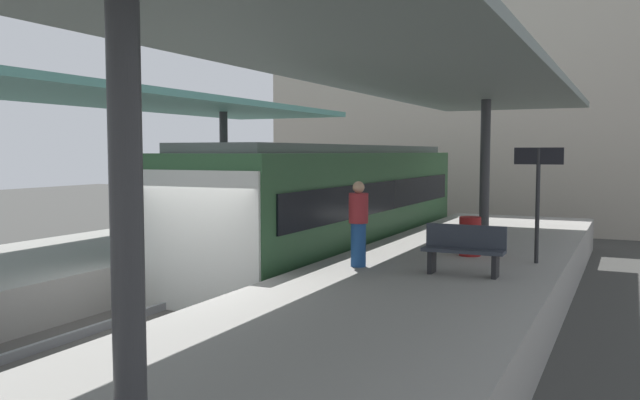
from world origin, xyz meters
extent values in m
plane|color=#383835|center=(0.00, 0.00, 0.00)|extent=(80.00, 80.00, 0.00)
cube|color=gray|center=(3.80, 0.00, 0.50)|extent=(4.40, 28.00, 1.00)
cube|color=#423F3D|center=(0.00, 0.00, 0.10)|extent=(3.20, 28.00, 0.20)
cube|color=slate|center=(-0.72, 0.00, 0.27)|extent=(0.08, 28.00, 0.14)
cube|color=slate|center=(0.72, 0.00, 0.27)|extent=(0.08, 28.00, 0.14)
cube|color=#2D5633|center=(0.00, 7.40, 1.65)|extent=(2.70, 12.50, 2.90)
cube|color=silver|center=(0.00, 1.12, 1.50)|extent=(2.65, 0.08, 2.60)
cube|color=black|center=(-1.37, 7.40, 2.00)|extent=(0.04, 11.50, 0.76)
cube|color=black|center=(1.37, 7.40, 2.00)|extent=(0.04, 11.50, 0.76)
cube|color=#515156|center=(0.00, 7.40, 3.20)|extent=(2.16, 11.87, 0.20)
cylinder|color=#333335|center=(-3.80, 7.70, 2.65)|extent=(0.24, 0.24, 3.30)
cube|color=slate|center=(-3.80, 1.40, 4.38)|extent=(4.18, 21.00, 0.16)
cylinder|color=#333335|center=(3.80, -4.90, 2.70)|extent=(0.24, 0.24, 3.39)
cylinder|color=#333335|center=(3.80, 7.70, 2.70)|extent=(0.24, 0.24, 3.39)
cube|color=slate|center=(3.80, 1.40, 4.47)|extent=(4.18, 21.00, 0.16)
cube|color=black|center=(3.92, 2.65, 1.20)|extent=(0.08, 0.32, 0.40)
cube|color=black|center=(5.02, 2.65, 1.20)|extent=(0.08, 0.32, 0.40)
cube|color=#2D333D|center=(4.47, 2.65, 1.43)|extent=(1.40, 0.40, 0.06)
cube|color=#2D333D|center=(4.47, 2.83, 1.66)|extent=(1.40, 0.06, 0.40)
cylinder|color=#262628|center=(5.45, 4.50, 2.10)|extent=(0.08, 0.08, 2.20)
cube|color=black|center=(5.45, 4.50, 3.05)|extent=(0.90, 0.06, 0.32)
cylinder|color=maroon|center=(4.09, 4.86, 1.40)|extent=(0.44, 0.44, 0.80)
cylinder|color=navy|center=(2.51, 2.69, 1.41)|extent=(0.28, 0.28, 0.81)
cylinder|color=maroon|center=(2.51, 2.69, 2.09)|extent=(0.36, 0.36, 0.55)
sphere|color=tan|center=(2.51, 2.69, 2.48)|extent=(0.22, 0.22, 0.22)
cube|color=#A89E8E|center=(1.61, 20.00, 5.50)|extent=(18.00, 6.00, 11.00)
camera|label=1|loc=(7.06, -8.52, 3.13)|focal=36.87mm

